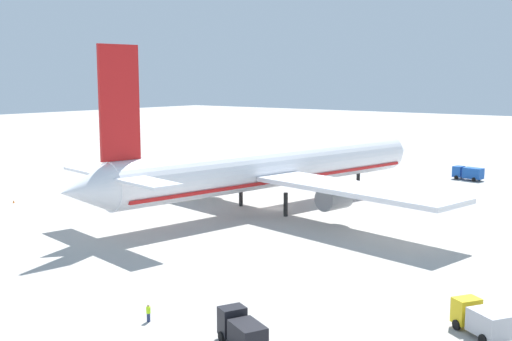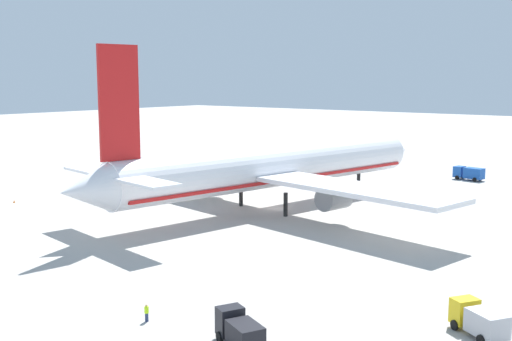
# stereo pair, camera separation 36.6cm
# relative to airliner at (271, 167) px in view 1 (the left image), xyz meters

# --- Properties ---
(ground_plane) EXTENTS (600.00, 600.00, 0.00)m
(ground_plane) POSITION_rel_airliner_xyz_m (1.27, -0.21, -7.18)
(ground_plane) COLOR #ADA8A0
(airliner) EXTENTS (75.69, 71.94, 26.46)m
(airliner) POSITION_rel_airliner_xyz_m (0.00, 0.00, 0.00)
(airliner) COLOR white
(airliner) RESTS_ON ground
(service_truck_0) EXTENTS (3.44, 6.64, 2.82)m
(service_truck_0) POSITION_rel_airliner_xyz_m (51.54, -15.50, -5.58)
(service_truck_0) COLOR #194CA5
(service_truck_0) RESTS_ON ground
(service_truck_2) EXTENTS (4.71, 5.73, 2.70)m
(service_truck_2) POSITION_rel_airliner_xyz_m (-31.43, -45.68, -5.71)
(service_truck_2) COLOR yellow
(service_truck_2) RESTS_ON ground
(service_truck_5) EXTENTS (4.13, 5.69, 2.83)m
(service_truck_5) POSITION_rel_airliner_xyz_m (-45.86, -30.92, -5.72)
(service_truck_5) COLOR black
(service_truck_5) RESTS_ON ground
(baggage_cart_1) EXTENTS (1.58, 2.90, 1.25)m
(baggage_cart_1) POSITION_rel_airliner_xyz_m (33.14, 43.95, -6.49)
(baggage_cart_1) COLOR #595B60
(baggage_cart_1) RESTS_ON ground
(baggage_cart_2) EXTENTS (3.02, 1.56, 1.52)m
(baggage_cart_2) POSITION_rel_airliner_xyz_m (40.86, 52.42, -6.35)
(baggage_cart_2) COLOR #595B60
(baggage_cart_2) RESTS_ON ground
(ground_worker_2) EXTENTS (0.46, 0.46, 1.64)m
(ground_worker_2) POSITION_rel_airliner_xyz_m (-46.85, -20.81, -6.35)
(ground_worker_2) COLOR navy
(ground_worker_2) RESTS_ON ground
(traffic_cone_1) EXTENTS (0.36, 0.36, 0.55)m
(traffic_cone_1) POSITION_rel_airliner_xyz_m (-23.60, 39.35, -6.90)
(traffic_cone_1) COLOR orange
(traffic_cone_1) RESTS_ON ground
(traffic_cone_2) EXTENTS (0.36, 0.36, 0.55)m
(traffic_cone_2) POSITION_rel_airliner_xyz_m (41.95, 44.36, -6.90)
(traffic_cone_2) COLOR orange
(traffic_cone_2) RESTS_ON ground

